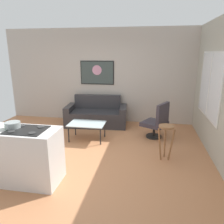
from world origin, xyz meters
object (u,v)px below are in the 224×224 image
at_px(couch, 96,115).
at_px(armchair, 157,121).
at_px(bar_stool, 166,134).
at_px(wall_painting, 97,73).
at_px(coffee_table, 87,125).
at_px(mixing_bowl, 13,125).

height_order(couch, armchair, armchair).
bearing_deg(couch, bar_stool, -45.02).
relative_size(armchair, wall_painting, 0.89).
relative_size(couch, wall_painting, 1.77).
distance_m(couch, wall_painting, 1.30).
height_order(couch, bar_stool, couch).
distance_m(coffee_table, wall_painting, 1.98).
distance_m(coffee_table, armchair, 1.75).
bearing_deg(mixing_bowl, couch, 78.30).
bearing_deg(couch, armchair, -23.53).
bearing_deg(bar_stool, wall_painting, 129.79).
bearing_deg(armchair, wall_painting, 146.10).
relative_size(coffee_table, wall_painting, 0.84).
bearing_deg(wall_painting, coffee_table, -85.88).
bearing_deg(coffee_table, bar_stool, -21.34).
bearing_deg(bar_stool, couch, 134.98).
relative_size(coffee_table, armchair, 0.95).
distance_m(armchair, mixing_bowl, 3.34).
bearing_deg(armchair, bar_stool, -83.32).
bearing_deg(wall_painting, couch, -81.32).
height_order(couch, mixing_bowl, mixing_bowl).
bearing_deg(couch, mixing_bowl, -101.70).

